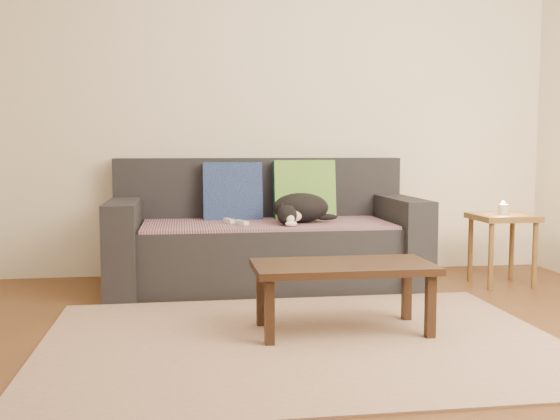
{
  "coord_description": "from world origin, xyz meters",
  "views": [
    {
      "loc": [
        -0.56,
        -2.9,
        0.94
      ],
      "look_at": [
        0.05,
        1.2,
        0.55
      ],
      "focal_mm": 42.0,
      "sensor_mm": 36.0,
      "label": 1
    }
  ],
  "objects_px": {
    "wii_remote_b": "(229,221)",
    "side_table": "(502,227)",
    "coffee_table": "(343,272)",
    "sofa": "(265,240)",
    "cat": "(300,208)",
    "wii_remote_a": "(241,223)"
  },
  "relations": [
    {
      "from": "wii_remote_b",
      "to": "side_table",
      "type": "relative_size",
      "value": 0.31
    },
    {
      "from": "coffee_table",
      "to": "sofa",
      "type": "bearing_deg",
      "value": 100.39
    },
    {
      "from": "cat",
      "to": "wii_remote_b",
      "type": "xyz_separation_m",
      "value": [
        -0.48,
        0.03,
        -0.08
      ]
    },
    {
      "from": "side_table",
      "to": "coffee_table",
      "type": "height_order",
      "value": "side_table"
    },
    {
      "from": "wii_remote_b",
      "to": "wii_remote_a",
      "type": "bearing_deg",
      "value": -162.9
    },
    {
      "from": "wii_remote_b",
      "to": "side_table",
      "type": "distance_m",
      "value": 1.88
    },
    {
      "from": "cat",
      "to": "coffee_table",
      "type": "distance_m",
      "value": 1.17
    },
    {
      "from": "cat",
      "to": "wii_remote_a",
      "type": "bearing_deg",
      "value": 171.71
    },
    {
      "from": "cat",
      "to": "coffee_table",
      "type": "xyz_separation_m",
      "value": [
        0.02,
        -1.15,
        -0.22
      ]
    },
    {
      "from": "wii_remote_a",
      "to": "wii_remote_b",
      "type": "relative_size",
      "value": 1.0
    },
    {
      "from": "sofa",
      "to": "wii_remote_b",
      "type": "distance_m",
      "value": 0.31
    },
    {
      "from": "side_table",
      "to": "coffee_table",
      "type": "bearing_deg",
      "value": -143.73
    },
    {
      "from": "wii_remote_a",
      "to": "side_table",
      "type": "bearing_deg",
      "value": -113.01
    },
    {
      "from": "wii_remote_b",
      "to": "coffee_table",
      "type": "bearing_deg",
      "value": -172.52
    },
    {
      "from": "sofa",
      "to": "coffee_table",
      "type": "xyz_separation_m",
      "value": [
        0.24,
        -1.29,
        0.01
      ]
    },
    {
      "from": "sofa",
      "to": "cat",
      "type": "xyz_separation_m",
      "value": [
        0.22,
        -0.14,
        0.23
      ]
    },
    {
      "from": "coffee_table",
      "to": "wii_remote_a",
      "type": "bearing_deg",
      "value": 111.46
    },
    {
      "from": "wii_remote_a",
      "to": "coffee_table",
      "type": "xyz_separation_m",
      "value": [
        0.42,
        -1.07,
        -0.14
      ]
    },
    {
      "from": "sofa",
      "to": "coffee_table",
      "type": "height_order",
      "value": "sofa"
    },
    {
      "from": "sofa",
      "to": "side_table",
      "type": "distance_m",
      "value": 1.64
    },
    {
      "from": "sofa",
      "to": "wii_remote_a",
      "type": "distance_m",
      "value": 0.32
    },
    {
      "from": "sofa",
      "to": "coffee_table",
      "type": "relative_size",
      "value": 2.32
    }
  ]
}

